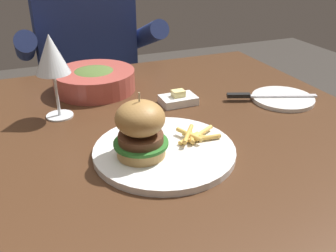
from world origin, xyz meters
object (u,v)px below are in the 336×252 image
Objects in this scene: butter_dish at (178,99)px; soup_bowl at (95,80)px; diner_person at (90,89)px; burger_sandwich at (140,129)px; bread_plate at (283,99)px; table_knife at (264,96)px; main_plate at (164,151)px; wine_glass at (51,56)px.

soup_bowl is at bearing 135.53° from butter_dish.
diner_person is at bearing 99.89° from butter_dish.
diner_person is (0.06, 0.47, -0.21)m from soup_bowl.
burger_sandwich is 1.40× the size of butter_dish.
bread_plate is 0.71× the size of table_knife.
main_plate reaches higher than bread_plate.
soup_bowl reaches higher than table_knife.
main_plate is at bearing -119.77° from butter_dish.
burger_sandwich is 0.57× the size of soup_bowl.
table_knife is at bearing 158.91° from bread_plate.
wine_glass is (-0.12, 0.26, 0.08)m from burger_sandwich.
soup_bowl reaches higher than main_plate.
diner_person is (-0.37, 0.73, -0.18)m from bread_plate.
bread_plate is 0.28m from butter_dish.
table_knife is 0.80m from diner_person.
butter_dish is at bearing 162.81° from table_knife.
burger_sandwich is 0.11× the size of diner_person.
bread_plate is 0.72× the size of soup_bowl.
burger_sandwich reaches higher than bread_plate.
main_plate is 0.37m from table_knife.
burger_sandwich is 0.40m from soup_bowl.
bread_plate is 0.05m from table_knife.
main_plate is at bearing -82.60° from soup_bowl.
bread_plate is (0.44, 0.14, -0.06)m from burger_sandwich.
butter_dish is (0.13, 0.22, 0.00)m from main_plate.
burger_sandwich is 0.46m from bread_plate.
main_plate is 0.41m from bread_plate.
bread_plate is (0.39, 0.13, -0.00)m from main_plate.
table_knife is at bearing 24.29° from main_plate.
butter_dish is 0.41× the size of soup_bowl.
main_plate is 0.24× the size of diner_person.
bread_plate is at bearing 19.15° from main_plate.
table_knife is (0.51, -0.10, -0.13)m from wine_glass.
table_knife is (0.34, 0.15, 0.01)m from main_plate.
main_plate is 2.21× the size of burger_sandwich.
wine_glass is at bearing -130.24° from soup_bowl.
table_knife reaches higher than main_plate.
butter_dish is at bearing 162.08° from bread_plate.
main_plate is 0.88m from diner_person.
burger_sandwich is 0.79× the size of bread_plate.
bread_plate is at bearing -21.09° from table_knife.
diner_person reaches higher than wine_glass.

